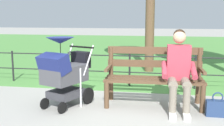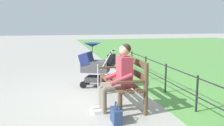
% 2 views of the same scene
% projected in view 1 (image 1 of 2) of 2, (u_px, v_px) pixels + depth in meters
% --- Properties ---
extents(ground_plane, '(60.00, 60.00, 0.00)m').
position_uv_depth(ground_plane, '(121.00, 105.00, 4.72)').
color(ground_plane, '#9E9B93').
extents(grass_lawn, '(40.00, 16.00, 0.01)m').
position_uv_depth(grass_lawn, '(148.00, 48.00, 13.26)').
color(grass_lawn, '#518E42').
rests_on(grass_lawn, ground).
extents(park_bench, '(1.62, 0.65, 0.96)m').
position_uv_depth(park_bench, '(154.00, 74.00, 4.65)').
color(park_bench, brown).
rests_on(park_bench, ground).
extents(person_on_bench, '(0.54, 0.74, 1.28)m').
position_uv_depth(person_on_bench, '(179.00, 68.00, 4.34)').
color(person_on_bench, slate).
rests_on(person_on_bench, ground).
extents(stroller, '(0.79, 1.00, 1.15)m').
position_uv_depth(stroller, '(64.00, 71.00, 4.52)').
color(stroller, black).
rests_on(stroller, ground).
extents(handbag, '(0.32, 0.14, 0.37)m').
position_uv_depth(handbag, '(217.00, 108.00, 4.15)').
color(handbag, navy).
rests_on(handbag, ground).
extents(park_fence, '(8.08, 0.04, 0.70)m').
position_uv_depth(park_fence, '(143.00, 67.00, 5.85)').
color(park_fence, black).
rests_on(park_fence, ground).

